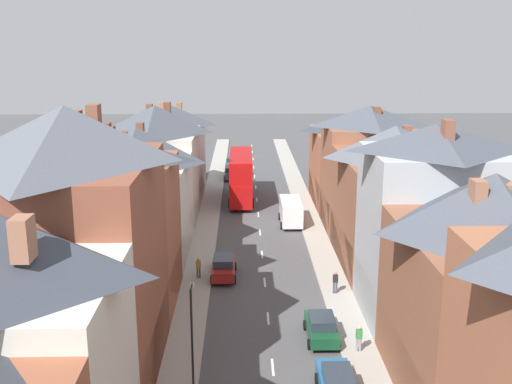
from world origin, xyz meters
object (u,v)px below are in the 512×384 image
double_decker_bus_lead (241,176)px  pedestrian_far_left (198,267)px  car_parked_left_b (322,327)px  pedestrian_mid_left (359,337)px  car_near_silver (241,170)px  car_mid_black (224,266)px  car_parked_right_a (232,163)px  street_lamp (192,329)px  car_near_blue (231,172)px  pedestrian_mid_right (335,281)px  delivery_van (291,211)px

double_decker_bus_lead → pedestrian_far_left: (-3.17, -23.01, -1.78)m
car_parked_left_b → pedestrian_mid_left: (1.93, -1.74, 0.23)m
car_near_silver → double_decker_bus_lead: bearing=-90.0°
car_mid_black → pedestrian_far_left: bearing=-166.3°
car_parked_right_a → street_lamp: (-1.15, -54.75, 2.39)m
car_mid_black → pedestrian_far_left: pedestrian_far_left is taller
car_near_blue → car_parked_right_a: (0.00, 6.31, 0.02)m
double_decker_bus_lead → street_lamp: size_ratio=1.96×
pedestrian_mid_left → pedestrian_far_left: (-10.02, 11.28, 0.00)m
car_parked_right_a → car_parked_left_b: 50.29m
street_lamp → pedestrian_mid_right: bearing=51.0°
car_parked_left_b → pedestrian_far_left: (-8.08, 9.55, 0.23)m
pedestrian_mid_left → pedestrian_mid_right: 8.21m
car_near_blue → pedestrian_mid_right: pedestrian_mid_right is taller
pedestrian_mid_right → double_decker_bus_lead: bearing=104.5°
car_mid_black → double_decker_bus_lead: bearing=86.7°
pedestrian_mid_right → car_mid_black: bearing=156.2°
car_near_blue → street_lamp: 48.51m
car_parked_right_a → pedestrian_mid_left: pedestrian_mid_left is taller
pedestrian_far_left → street_lamp: (0.73, -14.39, 2.21)m
car_near_silver → delivery_van: bearing=-77.5°
car_near_blue → pedestrian_mid_left: (8.13, -45.34, 0.20)m
car_mid_black → car_parked_left_b: car_mid_black is taller
double_decker_bus_lead → pedestrian_mid_right: (6.72, -26.08, -1.78)m
car_mid_black → street_lamp: 15.08m
car_near_silver → street_lamp: street_lamp is taller
car_near_blue → delivery_van: bearing=-72.9°
car_near_blue → pedestrian_mid_left: bearing=-79.8°
pedestrian_mid_right → pedestrian_far_left: size_ratio=1.00×
double_decker_bus_lead → car_parked_right_a: size_ratio=2.68×
double_decker_bus_lead → delivery_van: bearing=-61.7°
car_near_blue → car_parked_left_b: size_ratio=1.17×
car_near_blue → street_lamp: (-1.15, -48.44, 2.41)m
pedestrian_mid_left → street_lamp: 10.03m
car_near_silver → delivery_van: size_ratio=0.79×
car_near_silver → car_mid_black: size_ratio=0.94×
double_decker_bus_lead → street_lamp: street_lamp is taller
car_mid_black → street_lamp: bearing=-94.4°
car_near_blue → car_parked_right_a: 6.31m
car_mid_black → car_parked_right_a: bearing=90.0°
car_parked_left_b → pedestrian_mid_right: pedestrian_mid_right is taller
car_parked_right_a → car_mid_black: car_parked_right_a is taller
car_parked_right_a → pedestrian_mid_right: bearing=-79.5°
pedestrian_mid_left → pedestrian_mid_right: bearing=90.8°
double_decker_bus_lead → pedestrian_far_left: 23.30m
double_decker_bus_lead → pedestrian_mid_left: bearing=-78.7°
car_near_silver → car_parked_left_b: (4.90, -45.47, 0.01)m
car_near_blue → car_near_silver: size_ratio=1.12×
car_parked_right_a → car_parked_left_b: size_ratio=1.03×
pedestrian_far_left → car_parked_left_b: bearing=-49.8°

